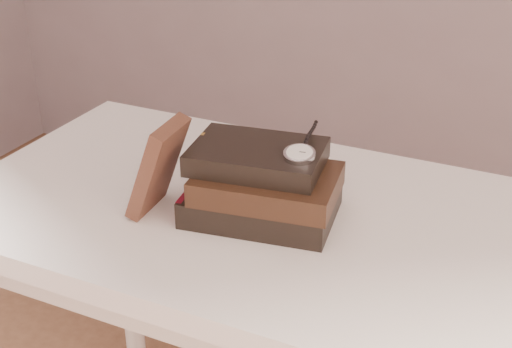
% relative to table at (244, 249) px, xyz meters
% --- Properties ---
extents(table, '(1.00, 0.60, 0.75)m').
position_rel_table_xyz_m(table, '(0.00, 0.00, 0.00)').
color(table, white).
rests_on(table, ground).
extents(book_stack, '(0.27, 0.20, 0.12)m').
position_rel_table_xyz_m(book_stack, '(0.05, -0.02, 0.15)').
color(book_stack, black).
rests_on(book_stack, table).
extents(journal, '(0.09, 0.11, 0.16)m').
position_rel_table_xyz_m(journal, '(-0.12, -0.08, 0.17)').
color(journal, '#3B1F16').
rests_on(journal, table).
extents(pocket_watch, '(0.06, 0.15, 0.02)m').
position_rel_table_xyz_m(pocket_watch, '(0.11, -0.02, 0.22)').
color(pocket_watch, silver).
rests_on(pocket_watch, book_stack).
extents(eyeglasses, '(0.12, 0.13, 0.05)m').
position_rel_table_xyz_m(eyeglasses, '(-0.05, 0.05, 0.16)').
color(eyeglasses, silver).
rests_on(eyeglasses, book_stack).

